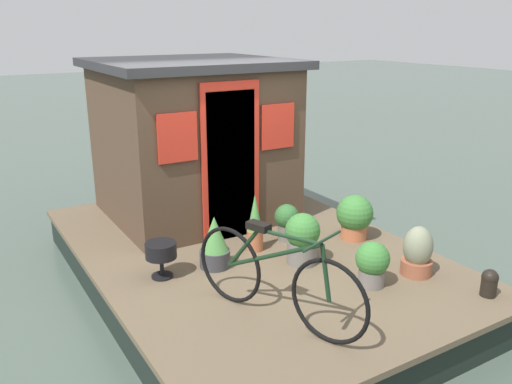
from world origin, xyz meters
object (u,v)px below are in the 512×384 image
at_px(houseboat_cabin, 193,139).
at_px(potted_plant_thyme, 372,263).
at_px(potted_plant_rosemary, 287,220).
at_px(potted_plant_fern, 302,238).
at_px(potted_plant_basil, 215,243).
at_px(potted_plant_succulent, 417,253).
at_px(potted_plant_geranium, 255,224).
at_px(potted_plant_ivy, 355,216).
at_px(charcoal_grill, 161,252).
at_px(bicycle, 276,278).
at_px(mooring_bollard, 489,282).

bearing_deg(houseboat_cabin, potted_plant_thyme, -168.61).
bearing_deg(houseboat_cabin, potted_plant_rosemary, -160.30).
height_order(potted_plant_fern, potted_plant_basil, potted_plant_basil).
distance_m(houseboat_cabin, potted_plant_rosemary, 1.66).
distance_m(houseboat_cabin, potted_plant_thyme, 2.89).
height_order(houseboat_cabin, potted_plant_basil, houseboat_cabin).
height_order(potted_plant_basil, potted_plant_succulent, potted_plant_basil).
height_order(potted_plant_basil, potted_plant_geranium, potted_plant_geranium).
bearing_deg(potted_plant_ivy, potted_plant_rosemary, 62.21).
bearing_deg(potted_plant_geranium, charcoal_grill, 94.57).
height_order(potted_plant_fern, potted_plant_geranium, potted_plant_geranium).
xyz_separation_m(potted_plant_thyme, potted_plant_geranium, (1.29, 0.51, 0.07)).
bearing_deg(potted_plant_thyme, houseboat_cabin, 11.39).
height_order(houseboat_cabin, potted_plant_thyme, houseboat_cabin).
height_order(houseboat_cabin, charcoal_grill, houseboat_cabin).
relative_size(potted_plant_fern, charcoal_grill, 1.50).
distance_m(potted_plant_basil, potted_plant_thyme, 1.57).
distance_m(houseboat_cabin, bicycle, 2.90).
relative_size(houseboat_cabin, potted_plant_fern, 4.22).
bearing_deg(houseboat_cabin, potted_plant_succulent, -158.43).
bearing_deg(potted_plant_thyme, potted_plant_fern, 19.58).
relative_size(potted_plant_fern, potted_plant_geranium, 0.84).
bearing_deg(bicycle, houseboat_cabin, -11.48).
distance_m(bicycle, potted_plant_rosemary, 1.75).
relative_size(potted_plant_succulent, potted_plant_rosemary, 1.17).
bearing_deg(potted_plant_succulent, charcoal_grill, 60.23).
xyz_separation_m(potted_plant_fern, potted_plant_rosemary, (0.60, -0.21, -0.04)).
relative_size(potted_plant_geranium, charcoal_grill, 1.78).
bearing_deg(potted_plant_succulent, potted_plant_geranium, 38.42).
distance_m(potted_plant_rosemary, charcoal_grill, 1.59).
relative_size(potted_plant_thyme, potted_plant_succulent, 0.88).
xyz_separation_m(houseboat_cabin, charcoal_grill, (-1.54, 1.08, -0.73)).
bearing_deg(potted_plant_fern, houseboat_cabin, 8.15).
height_order(potted_plant_geranium, charcoal_grill, potted_plant_geranium).
relative_size(bicycle, mooring_bollard, 6.33).
height_order(bicycle, potted_plant_rosemary, bicycle).
relative_size(potted_plant_ivy, charcoal_grill, 1.44).
bearing_deg(potted_plant_basil, potted_plant_thyme, -136.60).
bearing_deg(potted_plant_basil, bicycle, 178.29).
relative_size(potted_plant_succulent, mooring_bollard, 1.94).
height_order(potted_plant_basil, mooring_bollard, potted_plant_basil).
relative_size(potted_plant_ivy, potted_plant_basil, 0.96).
bearing_deg(potted_plant_fern, charcoal_grill, 71.79).
height_order(potted_plant_rosemary, mooring_bollard, potted_plant_rosemary).
distance_m(potted_plant_fern, potted_plant_succulent, 1.14).
bearing_deg(potted_plant_basil, potted_plant_ivy, -95.34).
height_order(potted_plant_ivy, potted_plant_fern, potted_plant_fern).
distance_m(potted_plant_thyme, potted_plant_rosemary, 1.35).
height_order(potted_plant_fern, mooring_bollard, potted_plant_fern).
xyz_separation_m(bicycle, potted_plant_thyme, (0.04, -1.12, -0.15)).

